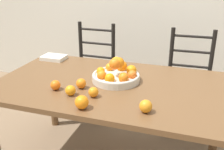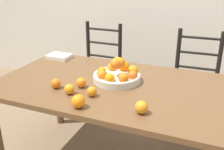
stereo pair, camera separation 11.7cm
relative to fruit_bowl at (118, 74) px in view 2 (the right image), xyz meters
The scene contains 11 objects.
dining_table 0.15m from the fruit_bowl, 97.02° to the right, with size 1.70×0.98×0.73m.
fruit_bowl is the anchor object (origin of this frame).
orange_loose_0 0.28m from the fruit_bowl, 134.32° to the right, with size 0.07×0.07×0.07m.
orange_loose_1 0.48m from the fruit_bowl, 53.08° to the right, with size 0.07×0.07×0.07m.
orange_loose_2 0.44m from the fruit_bowl, 141.61° to the right, with size 0.07×0.07×0.07m.
orange_loose_3 0.39m from the fruit_bowl, 123.60° to the right, with size 0.07×0.07×0.07m.
orange_loose_4 0.46m from the fruit_bowl, 98.83° to the right, with size 0.08×0.08×0.08m.
orange_loose_5 0.30m from the fruit_bowl, 102.34° to the right, with size 0.07×0.07×0.07m.
chair_left 0.95m from the fruit_bowl, 124.16° to the left, with size 0.42×0.40×0.98m.
chair_right 0.94m from the fruit_bowl, 56.18° to the left, with size 0.43×0.41×0.98m.
book_stack 0.75m from the fruit_bowl, 156.59° to the left, with size 0.21×0.15×0.03m.
Camera 2 is at (0.63, -1.59, 1.48)m, focal length 42.00 mm.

